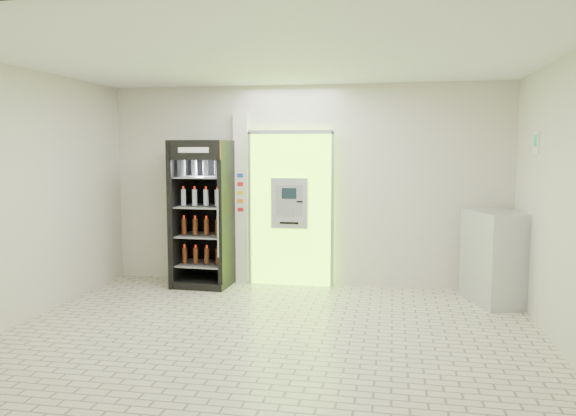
# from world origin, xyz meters

# --- Properties ---
(ground) EXTENTS (6.00, 6.00, 0.00)m
(ground) POSITION_xyz_m (0.00, 0.00, 0.00)
(ground) COLOR beige
(ground) RESTS_ON ground
(room_shell) EXTENTS (6.00, 6.00, 6.00)m
(room_shell) POSITION_xyz_m (0.00, 0.00, 1.84)
(room_shell) COLOR beige
(room_shell) RESTS_ON ground
(atm_assembly) EXTENTS (1.30, 0.24, 2.33)m
(atm_assembly) POSITION_xyz_m (-0.20, 2.41, 1.17)
(atm_assembly) COLOR #90FF18
(atm_assembly) RESTS_ON ground
(pillar) EXTENTS (0.22, 0.11, 2.60)m
(pillar) POSITION_xyz_m (-0.98, 2.45, 1.30)
(pillar) COLOR silver
(pillar) RESTS_ON ground
(beverage_cooler) EXTENTS (0.84, 0.79, 2.18)m
(beverage_cooler) POSITION_xyz_m (-1.48, 2.14, 1.05)
(beverage_cooler) COLOR black
(beverage_cooler) RESTS_ON ground
(steel_cabinet) EXTENTS (0.89, 1.07, 1.23)m
(steel_cabinet) POSITION_xyz_m (2.68, 1.90, 0.62)
(steel_cabinet) COLOR #B5B8BE
(steel_cabinet) RESTS_ON ground
(exit_sign) EXTENTS (0.02, 0.22, 0.26)m
(exit_sign) POSITION_xyz_m (2.99, 1.40, 2.12)
(exit_sign) COLOR white
(exit_sign) RESTS_ON room_shell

